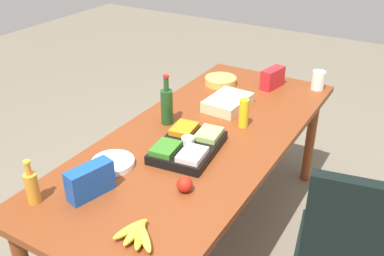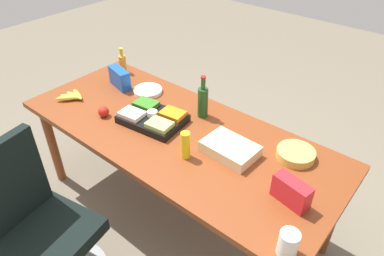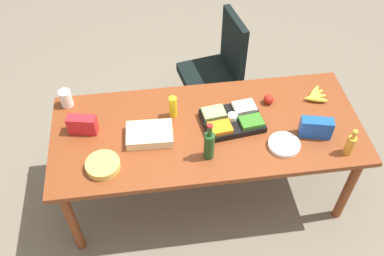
{
  "view_description": "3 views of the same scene",
  "coord_description": "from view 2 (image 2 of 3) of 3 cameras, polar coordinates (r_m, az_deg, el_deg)",
  "views": [
    {
      "loc": [
        1.89,
        1.06,
        2.01
      ],
      "look_at": [
        0.1,
        0.0,
        0.88
      ],
      "focal_mm": 40.76,
      "sensor_mm": 36.0,
      "label": 1
    },
    {
      "loc": [
        -1.29,
        1.37,
        2.15
      ],
      "look_at": [
        -0.13,
        -0.02,
        0.85
      ],
      "focal_mm": 32.9,
      "sensor_mm": 36.0,
      "label": 2
    },
    {
      "loc": [
        -0.38,
        -2.01,
        3.05
      ],
      "look_at": [
        -0.11,
        -0.01,
        0.81
      ],
      "focal_mm": 40.02,
      "sensor_mm": 36.0,
      "label": 3
    }
  ],
  "objects": [
    {
      "name": "chip_bowl",
      "position": [
        2.18,
        16.45,
        -4.05
      ],
      "size": [
        0.23,
        0.23,
        0.05
      ],
      "primitive_type": "cylinder",
      "rotation": [
        0.0,
        0.0,
        0.03
      ],
      "color": "gold",
      "rests_on": "conference_table"
    },
    {
      "name": "mustard_bottle",
      "position": [
        2.06,
        -1.07,
        -2.78
      ],
      "size": [
        0.07,
        0.07,
        0.17
      ],
      "primitive_type": "cylinder",
      "rotation": [
        0.0,
        0.0,
        -0.31
      ],
      "color": "yellow",
      "rests_on": "conference_table"
    },
    {
      "name": "veggie_tray",
      "position": [
        2.4,
        -6.39,
        1.73
      ],
      "size": [
        0.45,
        0.35,
        0.09
      ],
      "color": "black",
      "rests_on": "conference_table"
    },
    {
      "name": "chip_bag_blue",
      "position": [
        2.85,
        -11.65,
        7.95
      ],
      "size": [
        0.23,
        0.13,
        0.15
      ],
      "primitive_type": "cube",
      "rotation": [
        0.0,
        0.0,
        -0.24
      ],
      "color": "#184CAC",
      "rests_on": "conference_table"
    },
    {
      "name": "sheet_cake",
      "position": [
        2.13,
        6.2,
        -3.35
      ],
      "size": [
        0.33,
        0.23,
        0.07
      ],
      "primitive_type": "cube",
      "rotation": [
        0.0,
        0.0,
        -0.04
      ],
      "color": "beige",
      "rests_on": "conference_table"
    },
    {
      "name": "office_chair",
      "position": [
        2.36,
        -22.78,
        -16.04
      ],
      "size": [
        0.57,
        0.56,
        1.04
      ],
      "color": "gray",
      "rests_on": "ground"
    },
    {
      "name": "dressing_bottle",
      "position": [
        3.07,
        -11.18,
        10.27
      ],
      "size": [
        0.07,
        0.07,
        0.22
      ],
      "color": "orange",
      "rests_on": "conference_table"
    },
    {
      "name": "paper_plate_stack",
      "position": [
        2.76,
        -7.17,
        6.0
      ],
      "size": [
        0.23,
        0.23,
        0.03
      ],
      "primitive_type": "cylinder",
      "rotation": [
        0.0,
        0.0,
        0.03
      ],
      "color": "white",
      "rests_on": "conference_table"
    },
    {
      "name": "mayo_jar",
      "position": [
        1.67,
        15.32,
        -17.64
      ],
      "size": [
        0.11,
        0.11,
        0.13
      ],
      "primitive_type": "cylinder",
      "rotation": [
        0.0,
        0.0,
        0.28
      ],
      "color": "white",
      "rests_on": "conference_table"
    },
    {
      "name": "conference_table",
      "position": [
        2.37,
        -2.69,
        -1.89
      ],
      "size": [
        2.22,
        0.93,
        0.78
      ],
      "color": "brown",
      "rests_on": "ground"
    },
    {
      "name": "apple_red",
      "position": [
        2.52,
        -14.16,
        2.6
      ],
      "size": [
        0.08,
        0.08,
        0.08
      ],
      "primitive_type": "sphere",
      "rotation": [
        0.0,
        0.0,
        0.08
      ],
      "color": "#B51F13",
      "rests_on": "conference_table"
    },
    {
      "name": "wine_bottle",
      "position": [
        2.4,
        1.77,
        4.36
      ],
      "size": [
        0.07,
        0.07,
        0.31
      ],
      "color": "#1E471C",
      "rests_on": "conference_table"
    },
    {
      "name": "chip_bag_red",
      "position": [
        1.87,
        15.81,
        -9.92
      ],
      "size": [
        0.21,
        0.12,
        0.14
      ],
      "primitive_type": "cube",
      "rotation": [
        0.0,
        0.0,
        -0.2
      ],
      "color": "red",
      "rests_on": "conference_table"
    },
    {
      "name": "banana_bunch",
      "position": [
        2.79,
        -18.8,
        4.91
      ],
      "size": [
        0.18,
        0.2,
        0.04
      ],
      "color": "yellow",
      "rests_on": "conference_table"
    },
    {
      "name": "ground_plane",
      "position": [
        2.86,
        -2.3,
        -13.11
      ],
      "size": [
        10.0,
        10.0,
        0.0
      ],
      "primitive_type": "plane",
      "color": "#6D6453"
    }
  ]
}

